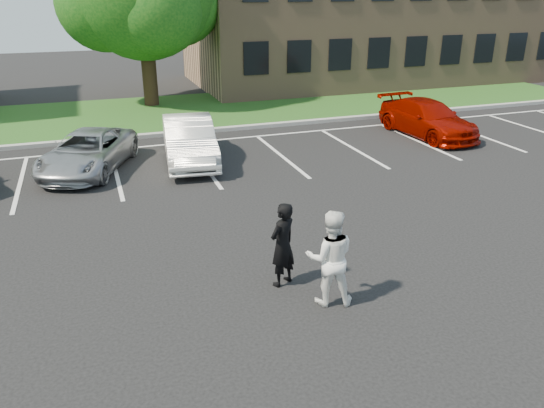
% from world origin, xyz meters
% --- Properties ---
extents(ground_plane, '(90.00, 90.00, 0.00)m').
position_xyz_m(ground_plane, '(0.00, 0.00, 0.00)').
color(ground_plane, black).
rests_on(ground_plane, ground).
extents(curb, '(40.00, 0.30, 0.15)m').
position_xyz_m(curb, '(0.00, 12.00, 0.07)').
color(curb, gray).
rests_on(curb, ground).
extents(grass_strip, '(44.00, 8.00, 0.08)m').
position_xyz_m(grass_strip, '(0.00, 16.00, 0.04)').
color(grass_strip, '#27501A').
rests_on(grass_strip, ground).
extents(stall_lines, '(34.00, 5.36, 0.01)m').
position_xyz_m(stall_lines, '(1.40, 8.95, 0.01)').
color(stall_lines, silver).
rests_on(stall_lines, ground).
extents(office_building, '(22.40, 10.40, 8.30)m').
position_xyz_m(office_building, '(14.00, 21.99, 4.16)').
color(office_building, '#917054').
rests_on(office_building, ground).
extents(man_black_suit, '(0.75, 0.67, 1.72)m').
position_xyz_m(man_black_suit, '(-0.18, -0.13, 0.86)').
color(man_black_suit, black).
rests_on(man_black_suit, ground).
extents(man_white_shirt, '(1.07, 0.94, 1.85)m').
position_xyz_m(man_white_shirt, '(0.40, -1.03, 0.92)').
color(man_white_shirt, white).
rests_on(man_white_shirt, ground).
extents(car_silver_minivan, '(3.68, 4.94, 1.25)m').
position_xyz_m(car_silver_minivan, '(-3.57, 8.51, 0.62)').
color(car_silver_minivan, '#A5A8AD').
rests_on(car_silver_minivan, ground).
extents(car_white_sedan, '(2.07, 4.67, 1.49)m').
position_xyz_m(car_white_sedan, '(-0.33, 8.36, 0.75)').
color(car_white_sedan, silver).
rests_on(car_white_sedan, ground).
extents(car_red_compact, '(2.28, 4.83, 1.36)m').
position_xyz_m(car_red_compact, '(9.18, 8.63, 0.68)').
color(car_red_compact, '#8F0B00').
rests_on(car_red_compact, ground).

